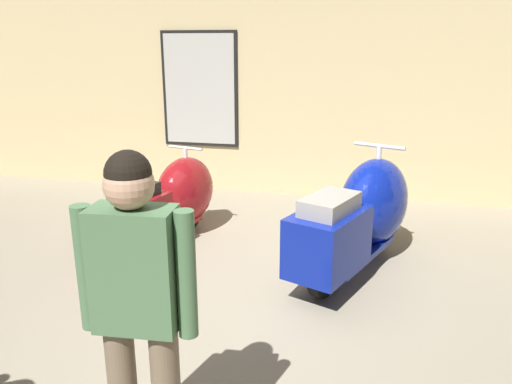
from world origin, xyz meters
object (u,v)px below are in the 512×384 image
at_px(scooter_1, 362,215).
at_px(scooter_0, 172,200).
at_px(visitor_1, 138,300).
at_px(info_stanchion, 128,250).

bearing_deg(scooter_1, scooter_0, 104.94).
relative_size(scooter_0, visitor_1, 1.02).
xyz_separation_m(visitor_1, info_stanchion, (-0.85, 1.53, -0.49)).
bearing_deg(visitor_1, scooter_1, -24.04).
relative_size(visitor_1, info_stanchion, 1.53).
height_order(scooter_0, info_stanchion, info_stanchion).
bearing_deg(info_stanchion, scooter_1, 30.85).
bearing_deg(info_stanchion, visitor_1, -60.81).
distance_m(scooter_0, visitor_1, 3.05).
bearing_deg(visitor_1, scooter_0, 15.39).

